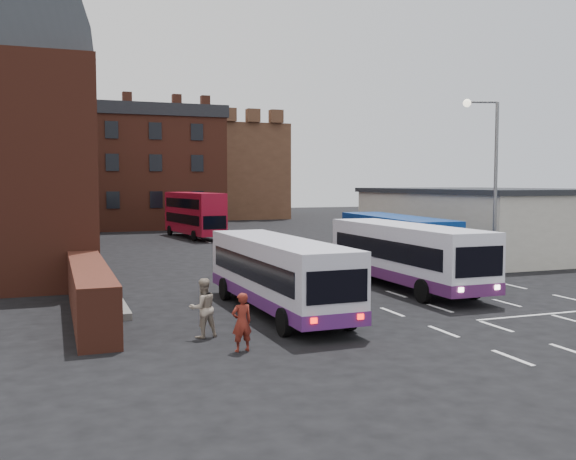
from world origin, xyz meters
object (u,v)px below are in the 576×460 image
object	(u,v)px
bus_red_double	(194,214)
pedestrian_beige	(203,308)
bus_blue	(395,238)
bus_white_outbound	(278,269)
pedestrian_red	(242,322)
bus_white_inbound	(406,251)
street_lamp	(490,171)

from	to	relation	value
bus_red_double	pedestrian_beige	distance (m)	35.04
bus_blue	bus_red_double	size ratio (longest dim) A/B	1.09
bus_blue	bus_white_outbound	bearing A→B (deg)	47.35
pedestrian_red	pedestrian_beige	world-z (taller)	pedestrian_beige
bus_white_inbound	pedestrian_beige	distance (m)	11.83
bus_blue	street_lamp	size ratio (longest dim) A/B	1.23
street_lamp	bus_white_inbound	bearing A→B (deg)	-168.17
street_lamp	pedestrian_beige	size ratio (longest dim) A/B	4.79
bus_red_double	pedestrian_red	size ratio (longest dim) A/B	5.93
bus_blue	pedestrian_red	size ratio (longest dim) A/B	6.45
pedestrian_red	pedestrian_beige	bearing A→B (deg)	-80.05
bus_white_outbound	bus_blue	distance (m)	13.31
pedestrian_beige	bus_white_outbound	bearing A→B (deg)	-152.64
bus_red_double	street_lamp	size ratio (longest dim) A/B	1.13
bus_white_outbound	pedestrian_beige	bearing A→B (deg)	-142.21
pedestrian_red	bus_white_outbound	bearing A→B (deg)	-128.48
bus_blue	pedestrian_beige	distance (m)	17.61
street_lamp	bus_white_outbound	bearing A→B (deg)	-161.28
street_lamp	pedestrian_red	size ratio (longest dim) A/B	5.25
bus_blue	pedestrian_red	world-z (taller)	bus_blue
bus_white_inbound	bus_white_outbound	bearing A→B (deg)	23.21
pedestrian_red	pedestrian_beige	distance (m)	2.04
pedestrian_beige	bus_blue	bearing A→B (deg)	-150.31
bus_red_double	street_lamp	world-z (taller)	street_lamp
bus_white_outbound	bus_red_double	world-z (taller)	bus_red_double
bus_white_outbound	bus_red_double	distance (m)	31.83
bus_white_inbound	bus_red_double	world-z (taller)	bus_red_double
bus_white_outbound	street_lamp	bearing A→B (deg)	17.38
street_lamp	pedestrian_beige	xyz separation A→B (m)	(-15.50, -6.83, -4.28)
bus_blue	street_lamp	distance (m)	6.39
bus_white_inbound	bus_blue	size ratio (longest dim) A/B	0.97
bus_blue	bus_red_double	xyz separation A→B (m)	(-6.20, 22.67, 0.35)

